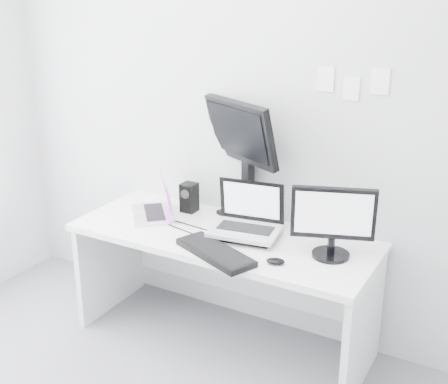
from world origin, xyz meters
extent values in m
plane|color=#B7B9BB|center=(0.00, 1.60, 1.35)|extent=(3.60, 0.00, 3.60)
cube|color=white|center=(0.00, 1.25, 0.36)|extent=(1.80, 0.70, 0.73)
cube|color=silver|center=(-0.52, 1.28, 0.86)|extent=(0.43, 0.44, 0.26)
cube|color=black|center=(-0.36, 1.45, 0.82)|extent=(0.11, 0.11, 0.19)
cube|color=silver|center=(0.14, 1.26, 0.89)|extent=(0.43, 0.36, 0.32)
cube|color=black|center=(-0.01, 1.53, 1.11)|extent=(0.59, 0.42, 0.76)
cube|color=black|center=(0.65, 1.27, 0.93)|extent=(0.48, 0.34, 0.41)
cube|color=black|center=(0.10, 0.98, 0.75)|extent=(0.53, 0.36, 0.03)
ellipsoid|color=black|center=(0.43, 1.05, 0.75)|extent=(0.11, 0.09, 0.03)
cube|color=white|center=(0.45, 1.59, 1.62)|extent=(0.10, 0.00, 0.14)
cube|color=white|center=(0.60, 1.59, 1.58)|extent=(0.09, 0.00, 0.13)
cube|color=white|center=(0.75, 1.59, 1.63)|extent=(0.10, 0.00, 0.14)
camera|label=1|loc=(1.55, -1.51, 2.15)|focal=47.49mm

